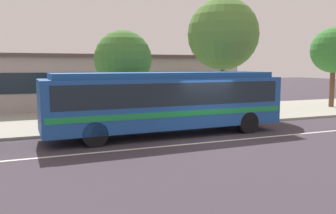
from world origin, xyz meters
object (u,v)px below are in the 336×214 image
street_tree_far_end (334,50)px  pedestrian_walking_along_curb (132,104)px  pedestrian_standing_by_tree (196,102)px  street_tree_mid_block (223,34)px  bus_stop_sign (241,90)px  transit_bus (167,99)px  pedestrian_waiting_near_sign (141,102)px  street_tree_near_stop (123,60)px

street_tree_far_end → pedestrian_walking_along_curb: bearing=-173.4°
pedestrian_walking_along_curb → street_tree_far_end: 16.00m
pedestrian_standing_by_tree → street_tree_far_end: 12.61m
street_tree_far_end → street_tree_mid_block: bearing=-177.8°
bus_stop_sign → street_tree_far_end: 10.36m
transit_bus → pedestrian_waiting_near_sign: 3.47m
pedestrian_standing_by_tree → street_tree_far_end: (12.06, 2.05, 3.05)m
transit_bus → pedestrian_waiting_near_sign: bearing=92.3°
pedestrian_walking_along_curb → pedestrian_waiting_near_sign: bearing=38.8°
transit_bus → bus_stop_sign: (5.20, 1.96, 0.13)m
pedestrian_waiting_near_sign → street_tree_mid_block: (5.59, 0.96, 3.86)m
transit_bus → bus_stop_sign: transit_bus is taller
pedestrian_waiting_near_sign → transit_bus: bearing=-87.7°
pedestrian_walking_along_curb → pedestrian_standing_by_tree: 3.55m
pedestrian_waiting_near_sign → bus_stop_sign: size_ratio=0.68×
pedestrian_standing_by_tree → street_tree_far_end: street_tree_far_end is taller
street_tree_near_stop → street_tree_mid_block: (6.49, 0.88, 1.58)m
pedestrian_standing_by_tree → bus_stop_sign: (2.38, -0.74, 0.63)m
pedestrian_standing_by_tree → street_tree_near_stop: size_ratio=0.36×
bus_stop_sign → street_tree_mid_block: bearing=84.1°
pedestrian_walking_along_curb → pedestrian_standing_by_tree: pedestrian_standing_by_tree is taller
street_tree_near_stop → street_tree_mid_block: 6.74m
pedestrian_walking_along_curb → street_tree_near_stop: bearing=119.9°
street_tree_mid_block → street_tree_far_end: (9.42, 0.36, -0.82)m
street_tree_near_stop → street_tree_far_end: 15.99m
pedestrian_standing_by_tree → street_tree_mid_block: 4.97m
pedestrian_walking_along_curb → street_tree_mid_block: size_ratio=0.24×
transit_bus → bus_stop_sign: size_ratio=4.18×
pedestrian_waiting_near_sign → street_tree_far_end: street_tree_far_end is taller
transit_bus → street_tree_far_end: street_tree_far_end is taller
street_tree_near_stop → street_tree_mid_block: bearing=7.7°
pedestrian_walking_along_curb → street_tree_near_stop: 2.39m
transit_bus → pedestrian_waiting_near_sign: transit_bus is taller
street_tree_far_end → pedestrian_waiting_near_sign: bearing=-175.0°
pedestrian_waiting_near_sign → street_tree_near_stop: size_ratio=0.37×
transit_bus → street_tree_mid_block: (5.45, 4.38, 3.37)m
street_tree_near_stop → street_tree_far_end: bearing=4.5°
transit_bus → bus_stop_sign: 5.56m
bus_stop_sign → street_tree_near_stop: 6.64m
pedestrian_waiting_near_sign → street_tree_mid_block: street_tree_mid_block is taller
pedestrian_waiting_near_sign → street_tree_far_end: size_ratio=0.31×
street_tree_mid_block → street_tree_far_end: 9.47m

